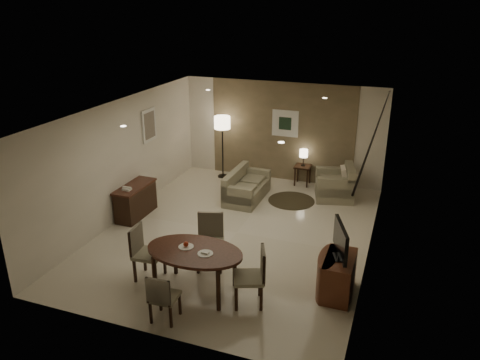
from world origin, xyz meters
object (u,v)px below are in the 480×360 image
at_px(chair_left, 149,254).
at_px(side_table, 302,175).
at_px(tv_cabinet, 339,276).
at_px(chair_near, 165,296).
at_px(floor_lamp, 223,147).
at_px(dining_table, 195,271).
at_px(chair_far, 210,243).
at_px(sofa, 247,185).
at_px(console_desk, 136,201).
at_px(armchair, 335,182).
at_px(chair_right, 248,277).

height_order(chair_left, side_table, chair_left).
xyz_separation_m(tv_cabinet, chair_near, (-2.44, -1.61, 0.07)).
bearing_deg(side_table, floor_lamp, -175.31).
bearing_deg(floor_lamp, chair_left, -82.37).
height_order(dining_table, chair_far, chair_far).
height_order(tv_cabinet, chair_far, chair_far).
bearing_deg(chair_far, sofa, 79.09).
height_order(chair_left, floor_lamp, floor_lamp).
bearing_deg(chair_far, console_desk, 131.31).
relative_size(sofa, armchair, 1.61).
distance_m(console_desk, tv_cabinet, 5.11).
relative_size(console_desk, tv_cabinet, 1.33).
bearing_deg(armchair, chair_left, -41.34).
xyz_separation_m(chair_near, sofa, (-0.37, 4.92, -0.06)).
xyz_separation_m(chair_left, side_table, (1.55, 5.41, -0.23)).
bearing_deg(sofa, dining_table, -172.68).
bearing_deg(floor_lamp, tv_cabinet, -49.00).
bearing_deg(chair_right, chair_left, -114.48).
bearing_deg(chair_left, chair_near, -143.80).
bearing_deg(armchair, chair_near, -30.11).
bearing_deg(console_desk, chair_far, -30.45).
height_order(chair_near, floor_lamp, floor_lamp).
bearing_deg(chair_right, floor_lamp, -175.18).
height_order(chair_far, floor_lamp, floor_lamp).
bearing_deg(side_table, dining_table, -96.31).
bearing_deg(floor_lamp, sofa, -47.02).
relative_size(dining_table, armchair, 1.75).
height_order(tv_cabinet, side_table, tv_cabinet).
bearing_deg(console_desk, armchair, 32.48).
distance_m(chair_left, side_table, 5.63).
bearing_deg(sofa, chair_right, -159.89).
distance_m(tv_cabinet, chair_left, 3.33).
distance_m(console_desk, floor_lamp, 3.23).
bearing_deg(chair_near, armchair, -109.48).
xyz_separation_m(chair_right, sofa, (-1.46, 4.09, -0.14)).
bearing_deg(sofa, tv_cabinet, -139.27).
bearing_deg(chair_right, console_desk, -144.00).
bearing_deg(dining_table, chair_right, -1.60).
bearing_deg(chair_right, chair_far, -149.03).
bearing_deg(side_table, armchair, -32.37).
height_order(side_table, floor_lamp, floor_lamp).
bearing_deg(chair_near, chair_right, -145.72).
distance_m(tv_cabinet, chair_far, 2.39).
bearing_deg(chair_near, chair_left, -51.96).
xyz_separation_m(armchair, floor_lamp, (-3.20, 0.42, 0.44)).
distance_m(console_desk, chair_right, 4.21).
distance_m(chair_near, chair_far, 1.64).
xyz_separation_m(dining_table, floor_lamp, (-1.64, 5.30, 0.48)).
xyz_separation_m(dining_table, sofa, (-0.49, 4.06, -0.03)).
relative_size(tv_cabinet, chair_far, 0.87).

